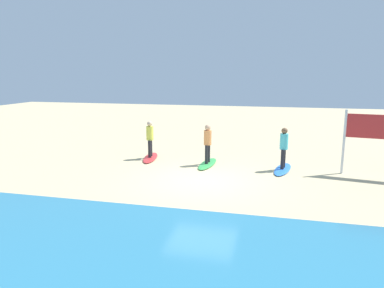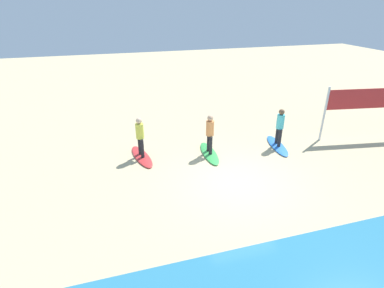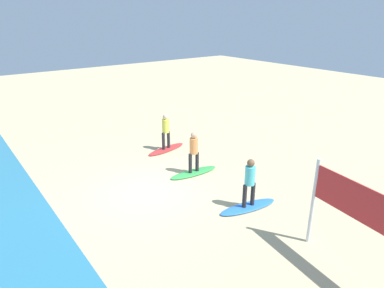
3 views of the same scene
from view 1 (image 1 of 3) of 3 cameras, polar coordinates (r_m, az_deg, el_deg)
name	(u,v)px [view 1 (image 1 of 3)]	position (r m, az deg, el deg)	size (l,w,h in m)	color
ground_plane	(202,181)	(13.19, 1.65, -5.80)	(60.00, 60.00, 0.00)	#CCB789
surfboard_blue	(283,169)	(14.98, 14.14, -3.88)	(2.10, 0.56, 0.09)	blue
surfer_blue	(284,145)	(14.76, 14.33, -0.16)	(0.32, 0.46, 1.64)	#232328
surfboard_green	(207,164)	(15.39, 2.46, -3.14)	(2.10, 0.56, 0.09)	green
surfer_green	(208,141)	(15.18, 2.49, 0.49)	(0.32, 0.46, 1.64)	#232328
surfboard_red	(150,158)	(16.59, -6.60, -2.15)	(2.10, 0.56, 0.09)	red
surfer_red	(150,136)	(16.39, -6.68, 1.22)	(0.32, 0.45, 1.64)	#232328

